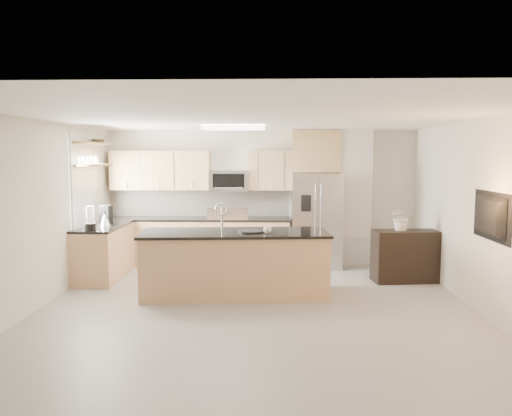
{
  "coord_description": "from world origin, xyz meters",
  "views": [
    {
      "loc": [
        0.21,
        -6.53,
        2.11
      ],
      "look_at": [
        -0.03,
        1.3,
        1.29
      ],
      "focal_mm": 35.0,
      "sensor_mm": 36.0,
      "label": 1
    }
  ],
  "objects_px": {
    "flower_vase": "(402,211)",
    "kettle": "(105,219)",
    "credenza": "(406,256)",
    "bowl": "(99,140)",
    "platter": "(251,231)",
    "refrigerator": "(316,220)",
    "island": "(235,263)",
    "cup": "(267,230)",
    "range": "(229,241)",
    "microwave": "(229,181)",
    "blender": "(90,220)",
    "television": "(485,216)",
    "coffee_maker": "(106,215)"
  },
  "relations": [
    {
      "from": "microwave",
      "to": "blender",
      "type": "bearing_deg",
      "value": -139.25
    },
    {
      "from": "microwave",
      "to": "cup",
      "type": "distance_m",
      "value": 2.51
    },
    {
      "from": "refrigerator",
      "to": "bowl",
      "type": "xyz_separation_m",
      "value": [
        -3.91,
        -0.59,
        1.49
      ]
    },
    {
      "from": "credenza",
      "to": "flower_vase",
      "type": "xyz_separation_m",
      "value": [
        -0.08,
        0.03,
        0.76
      ]
    },
    {
      "from": "credenza",
      "to": "cup",
      "type": "xyz_separation_m",
      "value": [
        -2.31,
        -1.05,
        0.58
      ]
    },
    {
      "from": "television",
      "to": "island",
      "type": "bearing_deg",
      "value": 71.62
    },
    {
      "from": "credenza",
      "to": "kettle",
      "type": "distance_m",
      "value": 5.13
    },
    {
      "from": "credenza",
      "to": "flower_vase",
      "type": "height_order",
      "value": "flower_vase"
    },
    {
      "from": "microwave",
      "to": "credenza",
      "type": "height_order",
      "value": "microwave"
    },
    {
      "from": "kettle",
      "to": "coffee_maker",
      "type": "bearing_deg",
      "value": 104.57
    },
    {
      "from": "kettle",
      "to": "bowl",
      "type": "relative_size",
      "value": 0.75
    },
    {
      "from": "credenza",
      "to": "kettle",
      "type": "relative_size",
      "value": 4.46
    },
    {
      "from": "bowl",
      "to": "television",
      "type": "bearing_deg",
      "value": -23.32
    },
    {
      "from": "blender",
      "to": "television",
      "type": "relative_size",
      "value": 0.37
    },
    {
      "from": "range",
      "to": "refrigerator",
      "type": "relative_size",
      "value": 0.64
    },
    {
      "from": "range",
      "to": "credenza",
      "type": "relative_size",
      "value": 1.06
    },
    {
      "from": "range",
      "to": "blender",
      "type": "height_order",
      "value": "blender"
    },
    {
      "from": "microwave",
      "to": "bowl",
      "type": "bearing_deg",
      "value": -161.29
    },
    {
      "from": "microwave",
      "to": "island",
      "type": "xyz_separation_m",
      "value": [
        0.26,
        -2.16,
        -1.14
      ]
    },
    {
      "from": "credenza",
      "to": "television",
      "type": "relative_size",
      "value": 1.0
    },
    {
      "from": "refrigerator",
      "to": "cup",
      "type": "bearing_deg",
      "value": -112.82
    },
    {
      "from": "flower_vase",
      "to": "credenza",
      "type": "bearing_deg",
      "value": -18.52
    },
    {
      "from": "kettle",
      "to": "bowl",
      "type": "distance_m",
      "value": 1.45
    },
    {
      "from": "microwave",
      "to": "kettle",
      "type": "bearing_deg",
      "value": -148.4
    },
    {
      "from": "cup",
      "to": "bowl",
      "type": "xyz_separation_m",
      "value": [
        -3.01,
        1.56,
        1.36
      ]
    },
    {
      "from": "television",
      "to": "microwave",
      "type": "bearing_deg",
      "value": 47.25
    },
    {
      "from": "microwave",
      "to": "television",
      "type": "distance_m",
      "value": 4.79
    },
    {
      "from": "platter",
      "to": "bowl",
      "type": "height_order",
      "value": "bowl"
    },
    {
      "from": "kettle",
      "to": "television",
      "type": "relative_size",
      "value": 0.22
    },
    {
      "from": "island",
      "to": "cup",
      "type": "height_order",
      "value": "island"
    },
    {
      "from": "cup",
      "to": "flower_vase",
      "type": "distance_m",
      "value": 2.49
    },
    {
      "from": "coffee_maker",
      "to": "cup",
      "type": "bearing_deg",
      "value": -25.22
    },
    {
      "from": "cup",
      "to": "platter",
      "type": "xyz_separation_m",
      "value": [
        -0.24,
        0.14,
        -0.04
      ]
    },
    {
      "from": "island",
      "to": "credenza",
      "type": "distance_m",
      "value": 2.95
    },
    {
      "from": "range",
      "to": "island",
      "type": "xyz_separation_m",
      "value": [
        0.26,
        -2.04,
        0.01
      ]
    },
    {
      "from": "platter",
      "to": "island",
      "type": "bearing_deg",
      "value": 176.33
    },
    {
      "from": "television",
      "to": "range",
      "type": "bearing_deg",
      "value": 48.36
    },
    {
      "from": "flower_vase",
      "to": "kettle",
      "type": "bearing_deg",
      "value": -180.0
    },
    {
      "from": "bowl",
      "to": "platter",
      "type": "bearing_deg",
      "value": -27.19
    },
    {
      "from": "range",
      "to": "kettle",
      "type": "bearing_deg",
      "value": -151.02
    },
    {
      "from": "kettle",
      "to": "credenza",
      "type": "bearing_deg",
      "value": -0.28
    },
    {
      "from": "refrigerator",
      "to": "bowl",
      "type": "bearing_deg",
      "value": -171.4
    },
    {
      "from": "flower_vase",
      "to": "microwave",
      "type": "bearing_deg",
      "value": 157.4
    },
    {
      "from": "credenza",
      "to": "blender",
      "type": "bearing_deg",
      "value": 178.68
    },
    {
      "from": "refrigerator",
      "to": "bowl",
      "type": "relative_size",
      "value": 5.53
    },
    {
      "from": "refrigerator",
      "to": "island",
      "type": "relative_size",
      "value": 0.62
    },
    {
      "from": "refrigerator",
      "to": "cup",
      "type": "distance_m",
      "value": 2.33
    },
    {
      "from": "cup",
      "to": "kettle",
      "type": "distance_m",
      "value": 2.98
    },
    {
      "from": "range",
      "to": "television",
      "type": "bearing_deg",
      "value": -41.64
    },
    {
      "from": "credenza",
      "to": "bowl",
      "type": "xyz_separation_m",
      "value": [
        -5.32,
        0.51,
        1.95
      ]
    }
  ]
}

